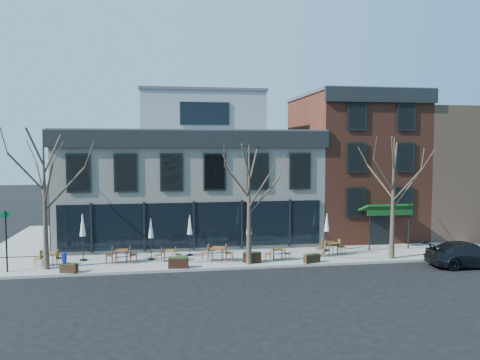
{
  "coord_description": "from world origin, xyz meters",
  "views": [
    {
      "loc": [
        -1.82,
        -30.6,
        7.08
      ],
      "look_at": [
        3.41,
        2.0,
        4.69
      ],
      "focal_mm": 35.0,
      "sensor_mm": 36.0,
      "label": 1
    }
  ],
  "objects": [
    {
      "name": "umbrella_0",
      "position": [
        -6.79,
        -1.49,
        2.17
      ],
      "size": [
        0.46,
        0.46,
        2.86
      ],
      "color": "black",
      "rests_on": "sidewalk_front"
    },
    {
      "name": "tree_mid",
      "position": [
        3.01,
        -3.9,
        3.79
      ],
      "size": [
        3.5,
        3.55,
        7.04
      ],
      "color": "#382B21",
      "rests_on": "sidewalk_front"
    },
    {
      "name": "cafe_set_3",
      "position": [
        1.22,
        -2.99,
        0.68
      ],
      "size": [
        2.02,
        0.99,
        1.04
      ],
      "color": "brown",
      "rests_on": "sidewalk_front"
    },
    {
      "name": "planter_2",
      "position": [
        3.27,
        -3.5,
        0.46
      ],
      "size": [
        1.18,
        0.68,
        0.62
      ],
      "color": "black",
      "rests_on": "sidewalk_front"
    },
    {
      "name": "planter_1",
      "position": [
        -1.13,
        -4.16,
        0.46
      ],
      "size": [
        1.17,
        0.59,
        0.63
      ],
      "color": "black",
      "rests_on": "sidewalk_front"
    },
    {
      "name": "sign_pole",
      "position": [
        -10.5,
        -3.5,
        2.07
      ],
      "size": [
        0.5,
        0.1,
        3.4
      ],
      "color": "black",
      "rests_on": "sidewalk_front"
    },
    {
      "name": "cafe_set_2",
      "position": [
        -1.67,
        -2.52,
        0.57
      ],
      "size": [
        1.56,
        0.65,
        0.82
      ],
      "color": "brown",
      "rests_on": "sidewalk_front"
    },
    {
      "name": "tree_corner",
      "position": [
        -8.49,
        -3.2,
        4.25
      ],
      "size": [
        3.93,
        3.98,
        7.92
      ],
      "color": "#382B21",
      "rests_on": "sidewalk_front"
    },
    {
      "name": "umbrella_1",
      "position": [
        -2.72,
        -1.88,
        1.96
      ],
      "size": [
        0.41,
        0.41,
        2.56
      ],
      "color": "black",
      "rests_on": "sidewalk_front"
    },
    {
      "name": "umbrella_4",
      "position": [
        8.69,
        -1.31,
        1.92
      ],
      "size": [
        0.4,
        0.4,
        2.5
      ],
      "color": "black",
      "rests_on": "sidewalk_front"
    },
    {
      "name": "ground",
      "position": [
        0.0,
        0.0,
        0.0
      ],
      "size": [
        120.0,
        120.0,
        0.0
      ],
      "primitive_type": "plane",
      "color": "black",
      "rests_on": "ground"
    },
    {
      "name": "cafe_set_5",
      "position": [
        8.54,
        -2.6,
        0.68
      ],
      "size": [
        2.01,
        0.91,
        1.04
      ],
      "color": "brown",
      "rests_on": "sidewalk_front"
    },
    {
      "name": "cafe_set_1",
      "position": [
        -4.45,
        -2.5,
        0.66
      ],
      "size": [
        1.9,
        0.78,
        1.0
      ],
      "color": "brown",
      "rests_on": "sidewalk_front"
    },
    {
      "name": "parked_sedan",
      "position": [
        15.79,
        -5.98,
        0.73
      ],
      "size": [
        5.14,
        2.35,
        1.46
      ],
      "primitive_type": "imported",
      "rotation": [
        0.0,
        0.0,
        1.51
      ],
      "color": "black",
      "rests_on": "ground"
    },
    {
      "name": "sidewalk_side",
      "position": [
        -11.25,
        6.0,
        0.07
      ],
      "size": [
        4.5,
        12.0,
        0.15
      ],
      "primitive_type": "cube",
      "color": "gray",
      "rests_on": "ground"
    },
    {
      "name": "umbrella_3",
      "position": [
        3.31,
        -2.17,
        2.09
      ],
      "size": [
        0.44,
        0.44,
        2.75
      ],
      "color": "black",
      "rests_on": "sidewalk_front"
    },
    {
      "name": "planter_0",
      "position": [
        -7.1,
        -4.2,
        0.41
      ],
      "size": [
        1.0,
        0.63,
        0.52
      ],
      "color": "#321F10",
      "rests_on": "sidewalk_front"
    },
    {
      "name": "umbrella_2",
      "position": [
        -0.32,
        -1.17,
        1.98
      ],
      "size": [
        0.41,
        0.41,
        2.59
      ],
      "color": "black",
      "rests_on": "sidewalk_front"
    },
    {
      "name": "tree_right",
      "position": [
        12.01,
        -3.9,
        4.02
      ],
      "size": [
        3.72,
        3.77,
        7.48
      ],
      "color": "#382B21",
      "rests_on": "sidewalk_front"
    },
    {
      "name": "call_box",
      "position": [
        -7.34,
        -4.2,
        0.77
      ],
      "size": [
        0.24,
        0.23,
        1.16
      ],
      "color": "#0B1C92",
      "rests_on": "sidewalk_front"
    },
    {
      "name": "planter_3",
      "position": [
        6.76,
        -4.2,
        0.42
      ],
      "size": [
        1.03,
        0.61,
        0.54
      ],
      "color": "black",
      "rests_on": "sidewalk_front"
    },
    {
      "name": "cafe_set_4",
      "position": [
        4.9,
        -3.28,
        0.58
      ],
      "size": [
        1.63,
        0.73,
        0.84
      ],
      "color": "brown",
      "rests_on": "sidewalk_front"
    },
    {
      "name": "sidewalk_front",
      "position": [
        3.25,
        -2.15,
        0.07
      ],
      "size": [
        33.5,
        4.7,
        0.15
      ],
      "primitive_type": "cube",
      "color": "gray",
      "rests_on": "ground"
    },
    {
      "name": "corner_building",
      "position": [
        0.07,
        5.07,
        4.72
      ],
      "size": [
        18.39,
        10.39,
        11.1
      ],
      "color": "beige",
      "rests_on": "ground"
    },
    {
      "name": "cafe_set_0",
      "position": [
        -8.5,
        -2.52,
        0.62
      ],
      "size": [
        1.77,
        0.76,
        0.92
      ],
      "color": "brown",
      "rests_on": "sidewalk_front"
    },
    {
      "name": "bg_building",
      "position": [
        23.0,
        6.0,
        5.0
      ],
      "size": [
        12.0,
        12.0,
        10.0
      ],
      "primitive_type": "cube",
      "color": "#8C664C",
      "rests_on": "ground"
    },
    {
      "name": "red_brick_building",
      "position": [
        13.0,
        4.98,
        5.64
      ],
      "size": [
        8.2,
        11.78,
        11.18
      ],
      "color": "brown",
      "rests_on": "ground"
    }
  ]
}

